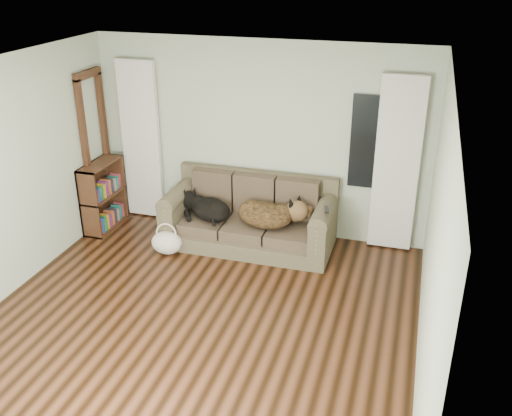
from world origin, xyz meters
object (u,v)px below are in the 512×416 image
(dog_black_lab, at_px, (208,209))
(dog_shepherd, at_px, (269,216))
(tote_bag, at_px, (167,242))
(sofa, at_px, (249,214))
(bookshelf, at_px, (103,194))

(dog_black_lab, distance_m, dog_shepherd, 0.83)
(dog_black_lab, xyz_separation_m, tote_bag, (-0.40, -0.47, -0.32))
(dog_black_lab, bearing_deg, sofa, 41.93)
(dog_black_lab, bearing_deg, tote_bag, -94.68)
(tote_bag, height_order, bookshelf, bookshelf)
(dog_black_lab, height_order, dog_shepherd, dog_shepherd)
(bookshelf, bearing_deg, dog_shepherd, -0.17)
(bookshelf, bearing_deg, dog_black_lab, -0.14)
(dog_shepherd, bearing_deg, sofa, -1.06)
(sofa, relative_size, bookshelf, 2.28)
(sofa, relative_size, tote_bag, 5.37)
(dog_shepherd, height_order, bookshelf, bookshelf)
(sofa, distance_m, bookshelf, 2.11)
(dog_black_lab, distance_m, tote_bag, 0.69)
(bookshelf, bearing_deg, sofa, 1.52)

